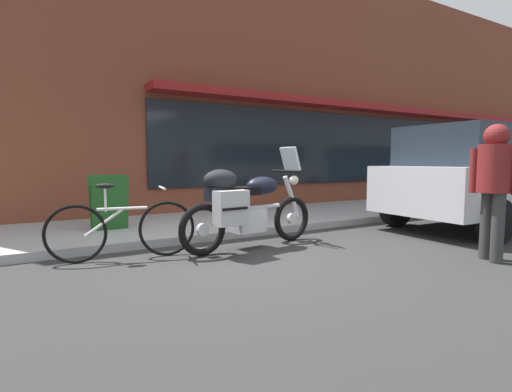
{
  "coord_description": "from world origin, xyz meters",
  "views": [
    {
      "loc": [
        -2.54,
        -4.2,
        1.2
      ],
      "look_at": [
        0.37,
        0.64,
        0.7
      ],
      "focal_mm": 27.41,
      "sensor_mm": 36.0,
      "label": 1
    }
  ],
  "objects": [
    {
      "name": "sidewalk_curb",
      "position": [
        9.0,
        2.4,
        0.06
      ],
      "size": [
        30.0,
        2.6,
        0.12
      ],
      "color": "#A0A0A0",
      "rests_on": "ground_plane"
    },
    {
      "name": "sandwich_board_sign",
      "position": [
        -1.37,
        2.29,
        0.56
      ],
      "size": [
        0.55,
        0.4,
        0.86
      ],
      "color": "#1E511E",
      "rests_on": "sidewalk_curb"
    },
    {
      "name": "parked_minivan",
      "position": [
        4.79,
        -0.3,
        0.94
      ],
      "size": [
        4.51,
        2.18,
        1.79
      ],
      "color": "silver",
      "rests_on": "ground_plane"
    },
    {
      "name": "pedestrian_walking",
      "position": [
        2.3,
        -1.68,
        1.03
      ],
      "size": [
        0.45,
        0.55,
        1.64
      ],
      "color": "#323232",
      "rests_on": "ground_plane"
    },
    {
      "name": "touring_motorcycle",
      "position": [
        0.05,
        0.4,
        0.61
      ],
      "size": [
        2.22,
        0.84,
        1.42
      ],
      "color": "black",
      "rests_on": "ground_plane"
    },
    {
      "name": "parked_bicycle",
      "position": [
        -1.51,
        0.67,
        0.38
      ],
      "size": [
        1.74,
        0.49,
        0.94
      ],
      "color": "black",
      "rests_on": "ground_plane"
    },
    {
      "name": "storefront_building",
      "position": [
        8.13,
        3.86,
        3.0
      ],
      "size": [
        24.26,
        0.9,
        6.12
      ],
      "color": "brown",
      "rests_on": "ground_plane"
    },
    {
      "name": "ground_plane",
      "position": [
        0.0,
        0.0,
        0.0
      ],
      "size": [
        80.0,
        80.0,
        0.0
      ],
      "primitive_type": "plane",
      "color": "#2C2C2C"
    }
  ]
}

